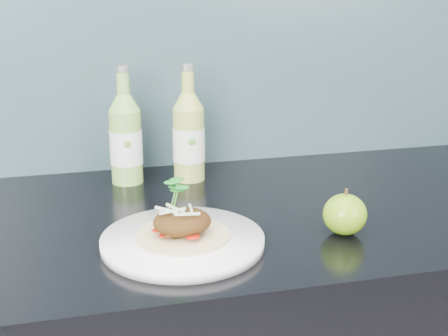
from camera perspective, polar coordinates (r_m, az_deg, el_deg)
The scene contains 5 objects.
dinner_plate at distance 0.96m, azimuth -3.80°, elevation -6.69°, with size 0.28×0.28×0.02m.
pork_taco at distance 0.94m, azimuth -3.85°, elevation -4.70°, with size 0.14×0.14×0.10m.
green_apple at distance 1.00m, azimuth 10.99°, elevation -4.18°, with size 0.09×0.09×0.08m.
cider_bottle_left at distance 1.22m, azimuth -8.97°, elevation 2.64°, with size 0.07×0.07×0.23m.
cider_bottle_right at distance 1.23m, azimuth -3.24°, elevation 2.89°, with size 0.08×0.08×0.23m.
Camera 1 is at (-0.18, 0.71, 1.30)m, focal length 50.00 mm.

